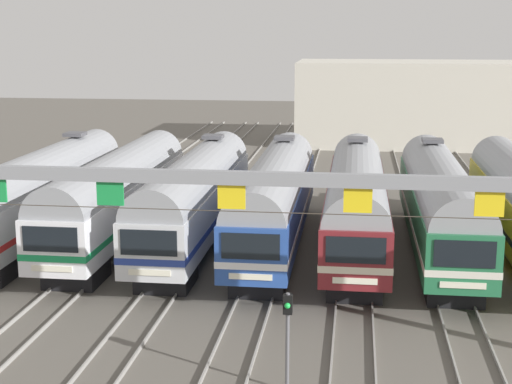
% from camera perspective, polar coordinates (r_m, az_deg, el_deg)
% --- Properties ---
extents(ground_plane, '(160.00, 160.00, 0.00)m').
position_cam_1_polar(ground_plane, '(39.34, 1.37, -4.19)').
color(ground_plane, '#5B564F').
extents(track_bed, '(25.67, 70.00, 0.15)m').
position_cam_1_polar(track_bed, '(55.79, 3.19, 0.72)').
color(track_bed, gray).
rests_on(track_bed, ground).
extents(commuter_train_stainless, '(2.88, 18.06, 5.05)m').
position_cam_1_polar(commuter_train_stainless, '(41.66, -15.37, 0.10)').
color(commuter_train_stainless, '#B2B5BA').
rests_on(commuter_train_stainless, ground).
extents(commuter_train_white, '(2.88, 18.06, 4.77)m').
position_cam_1_polar(commuter_train_white, '(40.29, -10.08, -0.05)').
color(commuter_train_white, white).
rests_on(commuter_train_white, ground).
extents(commuter_train_silver, '(2.88, 18.06, 5.05)m').
position_cam_1_polar(commuter_train_silver, '(39.29, -4.46, -0.21)').
color(commuter_train_silver, silver).
rests_on(commuter_train_silver, ground).
extents(commuter_train_blue, '(2.88, 18.06, 5.05)m').
position_cam_1_polar(commuter_train_blue, '(38.68, 1.39, -0.37)').
color(commuter_train_blue, '#284C9E').
rests_on(commuter_train_blue, ground).
extents(commuter_train_maroon, '(2.88, 18.06, 5.05)m').
position_cam_1_polar(commuter_train_maroon, '(38.48, 7.36, -0.53)').
color(commuter_train_maroon, maroon).
rests_on(commuter_train_maroon, ground).
extents(commuter_train_green, '(2.88, 18.06, 5.05)m').
position_cam_1_polar(commuter_train_green, '(38.70, 13.33, -0.68)').
color(commuter_train_green, '#236B42').
rests_on(commuter_train_green, ground).
extents(catenary_gantry, '(29.40, 0.44, 6.97)m').
position_cam_1_polar(catenary_gantry, '(25.01, -1.80, -0.80)').
color(catenary_gantry, gray).
rests_on(catenary_gantry, ground).
extents(yard_signal_mast, '(0.28, 0.35, 3.16)m').
position_cam_1_polar(yard_signal_mast, '(23.83, 2.33, -9.60)').
color(yard_signal_mast, '#59595E').
rests_on(yard_signal_mast, ground).
extents(maintenance_building, '(25.93, 10.00, 7.82)m').
position_cam_1_polar(maintenance_building, '(75.71, 13.02, 6.34)').
color(maintenance_building, beige).
rests_on(maintenance_building, ground).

